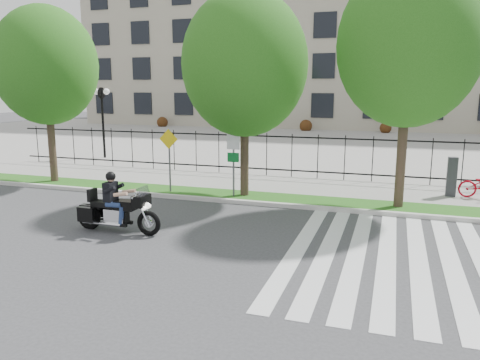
% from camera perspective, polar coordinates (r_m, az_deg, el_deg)
% --- Properties ---
extents(ground, '(120.00, 120.00, 0.00)m').
position_cam_1_polar(ground, '(13.32, -2.19, -7.27)').
color(ground, '#38383B').
rests_on(ground, ground).
extents(curb, '(60.00, 0.20, 0.15)m').
position_cam_1_polar(curb, '(17.04, 2.64, -2.88)').
color(curb, beige).
rests_on(curb, ground).
extents(grass_verge, '(60.00, 1.50, 0.15)m').
position_cam_1_polar(grass_verge, '(17.84, 3.38, -2.25)').
color(grass_verge, '#225014').
rests_on(grass_verge, ground).
extents(sidewalk, '(60.00, 3.50, 0.15)m').
position_cam_1_polar(sidewalk, '(20.21, 5.22, -0.68)').
color(sidewalk, gray).
rests_on(sidewalk, ground).
extents(plaza, '(80.00, 34.00, 0.10)m').
position_cam_1_polar(plaza, '(37.32, 11.41, 4.55)').
color(plaza, gray).
rests_on(plaza, ground).
extents(crosswalk_stripes, '(5.70, 8.00, 0.01)m').
position_cam_1_polar(crosswalk_stripes, '(12.55, 19.19, -9.04)').
color(crosswalk_stripes, silver).
rests_on(crosswalk_stripes, ground).
extents(iron_fence, '(30.00, 0.06, 2.00)m').
position_cam_1_polar(iron_fence, '(21.71, 6.33, 3.00)').
color(iron_fence, black).
rests_on(iron_fence, sidewalk).
extents(office_building, '(60.00, 21.90, 20.15)m').
position_cam_1_polar(office_building, '(57.20, 14.39, 16.61)').
color(office_building, '#A29782').
rests_on(office_building, ground).
extents(lamp_post_left, '(1.06, 0.70, 4.25)m').
position_cam_1_polar(lamp_post_left, '(28.97, -16.48, 8.73)').
color(lamp_post_left, black).
rests_on(lamp_post_left, ground).
extents(street_tree_0, '(4.36, 4.36, 7.49)m').
position_cam_1_polar(street_tree_0, '(22.03, -22.59, 12.71)').
color(street_tree_0, '#38261E').
rests_on(street_tree_0, grass_verge).
extents(street_tree_1, '(4.65, 4.65, 7.60)m').
position_cam_1_polar(street_tree_1, '(17.63, 0.58, 13.94)').
color(street_tree_1, '#38261E').
rests_on(street_tree_1, grass_verge).
extents(street_tree_2, '(4.71, 4.71, 8.15)m').
position_cam_1_polar(street_tree_2, '(16.83, 19.89, 15.20)').
color(street_tree_2, '#38261E').
rests_on(street_tree_2, grass_verge).
extents(sign_pole_regulatory, '(0.50, 0.09, 2.50)m').
position_cam_1_polar(sign_pole_regulatory, '(17.54, -0.82, 3.07)').
color(sign_pole_regulatory, '#59595B').
rests_on(sign_pole_regulatory, grass_verge).
extents(sign_pole_warning, '(0.78, 0.09, 2.49)m').
position_cam_1_polar(sign_pole_warning, '(18.58, -8.63, 3.41)').
color(sign_pole_warning, '#59595B').
rests_on(sign_pole_warning, grass_verge).
extents(motorcycle_rider, '(2.84, 0.84, 2.19)m').
position_cam_1_polar(motorcycle_rider, '(14.26, -14.78, -3.34)').
color(motorcycle_rider, black).
rests_on(motorcycle_rider, ground).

